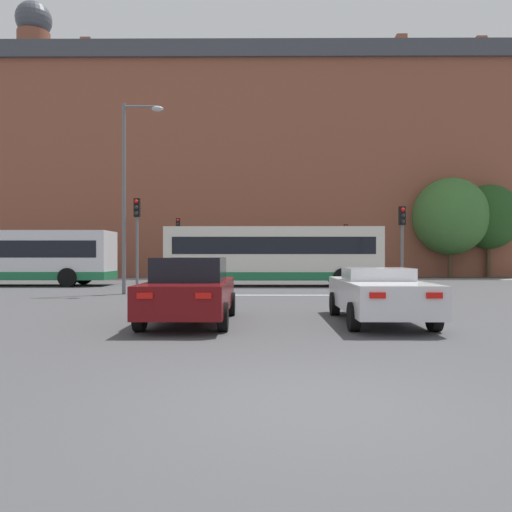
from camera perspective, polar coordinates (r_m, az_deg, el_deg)
ground_plane at (r=5.77m, az=5.98°, el=-16.61°), size 400.00×400.00×0.00m
stop_line_strip at (r=20.84m, az=1.85°, el=-4.49°), size 8.98×0.30×0.01m
far_pavement at (r=34.58m, az=1.26°, el=-2.68°), size 69.98×2.50×0.01m
brick_civic_building at (r=46.84m, az=-2.08°, el=9.42°), size 48.93×15.95×25.22m
car_saloon_left at (r=12.40m, az=-7.49°, el=-3.87°), size 2.04×4.72×1.60m
car_roadster_right at (r=12.73m, az=13.81°, el=-4.21°), size 2.00×4.79×1.34m
bus_crossing_lead at (r=27.15m, az=1.97°, el=0.17°), size 11.55×2.70×3.18m
bus_crossing_trailing at (r=30.36m, az=-25.44°, el=-0.04°), size 10.14×2.69×3.00m
traffic_light_near_right at (r=22.33m, az=16.37°, el=2.36°), size 0.26×0.31×3.76m
traffic_light_far_left at (r=33.99m, az=-8.90°, el=1.99°), size 0.26×0.31×4.17m
traffic_light_near_left at (r=22.18m, az=-13.45°, el=2.96°), size 0.26×0.31×4.13m
traffic_light_far_right at (r=34.71m, az=10.22°, el=1.57°), size 0.26×0.31×3.79m
street_lamp_junction at (r=22.26m, az=-14.22°, el=8.40°), size 1.78×0.36×8.19m
pedestrian_waiting at (r=35.14m, az=8.21°, el=-1.10°), size 0.46×0.40×1.62m
pedestrian_walking_east at (r=34.44m, az=7.87°, el=-1.16°), size 0.29×0.43×1.59m
pedestrian_walking_west at (r=33.93m, az=1.61°, el=-1.17°), size 0.36×0.45×1.60m
tree_by_building at (r=42.08m, az=25.02°, el=4.06°), size 4.68×4.68×7.06m
tree_kerbside at (r=40.42m, az=21.30°, el=4.24°), size 5.54×5.54×7.52m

